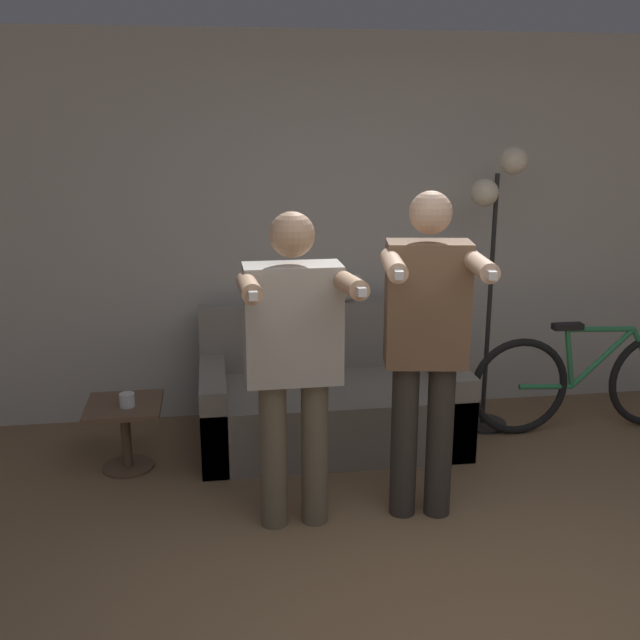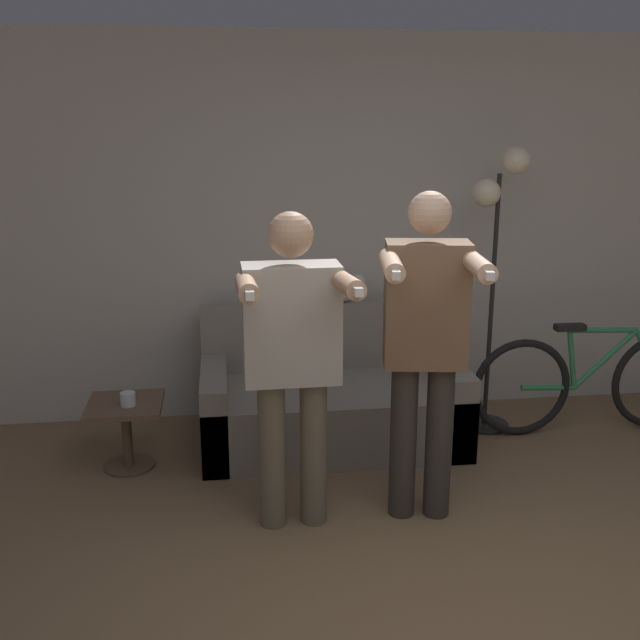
# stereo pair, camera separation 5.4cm
# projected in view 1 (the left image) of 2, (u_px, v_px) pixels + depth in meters

# --- Properties ---
(wall_back) EXTENTS (10.00, 0.05, 2.60)m
(wall_back) POSITION_uv_depth(u_px,v_px,m) (357.00, 230.00, 5.17)
(wall_back) COLOR beige
(wall_back) RESTS_ON ground_plane
(couch) EXTENTS (1.66, 0.87, 0.85)m
(couch) POSITION_uv_depth(u_px,v_px,m) (330.00, 401.00, 4.87)
(couch) COLOR gray
(couch) RESTS_ON ground_plane
(person_left) EXTENTS (0.55, 0.67, 1.63)m
(person_left) POSITION_uv_depth(u_px,v_px,m) (294.00, 350.00, 3.67)
(person_left) COLOR #6B604C
(person_left) RESTS_ON ground_plane
(person_right) EXTENTS (0.55, 0.73, 1.72)m
(person_right) POSITION_uv_depth(u_px,v_px,m) (426.00, 337.00, 3.75)
(person_right) COLOR #38332D
(person_right) RESTS_ON ground_plane
(cat) EXTENTS (0.41, 0.14, 0.19)m
(cat) POSITION_uv_depth(u_px,v_px,m) (339.00, 289.00, 5.01)
(cat) COLOR silver
(cat) RESTS_ON couch
(floor_lamp) EXTENTS (0.36, 0.33, 1.88)m
(floor_lamp) POSITION_uv_depth(u_px,v_px,m) (495.00, 227.00, 4.81)
(floor_lamp) COLOR black
(floor_lamp) RESTS_ON ground_plane
(side_table) EXTENTS (0.44, 0.44, 0.42)m
(side_table) POSITION_uv_depth(u_px,v_px,m) (125.00, 422.00, 4.46)
(side_table) COLOR brown
(side_table) RESTS_ON ground_plane
(cup) EXTENTS (0.09, 0.09, 0.08)m
(cup) POSITION_uv_depth(u_px,v_px,m) (127.00, 400.00, 4.38)
(cup) COLOR silver
(cup) RESTS_ON side_table
(bicycle) EXTENTS (1.63, 0.07, 0.76)m
(bicycle) POSITION_uv_depth(u_px,v_px,m) (588.00, 381.00, 5.00)
(bicycle) COLOR black
(bicycle) RESTS_ON ground_plane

